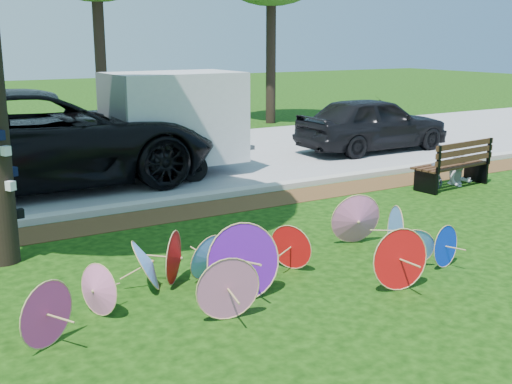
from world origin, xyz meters
TOP-DOWN VIEW (x-y plane):
  - ground at (0.00, 0.00)m, footprint 90.00×90.00m
  - mulch_strip at (0.00, 4.50)m, footprint 90.00×1.00m
  - curb at (0.00, 5.20)m, footprint 90.00×0.30m
  - street at (0.00, 9.35)m, footprint 90.00×8.00m
  - parasol_pile at (0.02, 0.72)m, footprint 5.96×2.13m
  - black_van at (-1.28, 7.88)m, footprint 7.46×3.45m
  - dark_pickup at (7.76, 7.81)m, footprint 4.51×1.84m
  - cargo_trailer at (1.73, 7.69)m, footprint 2.95×1.89m
  - park_bench at (6.21, 3.52)m, footprint 1.98×0.92m
  - person_left at (5.86, 3.57)m, footprint 0.43×0.34m
  - person_right at (6.56, 3.57)m, footprint 0.73×0.63m

SIDE VIEW (x-z plane):
  - ground at x=0.00m, z-range 0.00..0.00m
  - mulch_strip at x=0.00m, z-range 0.00..0.01m
  - street at x=0.00m, z-range 0.00..0.01m
  - curb at x=0.00m, z-range 0.00..0.12m
  - parasol_pile at x=0.02m, z-range -0.10..0.86m
  - park_bench at x=6.21m, z-range 0.00..1.00m
  - person_left at x=5.86m, z-range 0.00..1.06m
  - person_right at x=6.56m, z-range 0.00..1.28m
  - dark_pickup at x=7.76m, z-range 0.00..1.53m
  - black_van at x=-1.28m, z-range 0.00..2.07m
  - cargo_trailer at x=1.73m, z-range 0.00..2.65m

